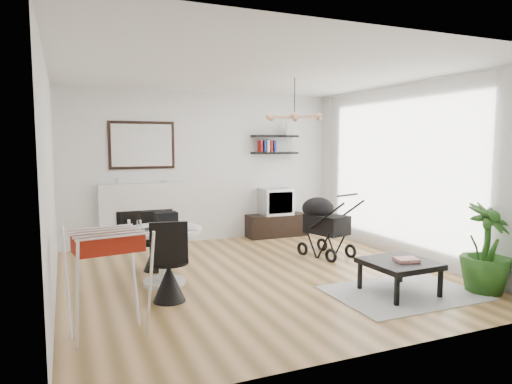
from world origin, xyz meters
name	(u,v)px	position (x,y,z in m)	size (l,w,h in m)	color
floor	(257,276)	(0.00, 0.00, 0.00)	(5.00, 5.00, 0.00)	olive
ceiling	(257,72)	(0.00, 0.00, 2.70)	(5.00, 5.00, 0.00)	white
wall_back	(204,167)	(0.00, 2.50, 1.35)	(5.00, 5.00, 0.00)	white
wall_left	(50,182)	(-2.50, 0.00, 1.35)	(5.00, 5.00, 0.00)	white
wall_right	(407,172)	(2.50, 0.00, 1.35)	(5.00, 5.00, 0.00)	white
sheer_curtain	(393,171)	(2.40, 0.20, 1.35)	(0.04, 3.60, 2.60)	white
fireplace	(144,207)	(-1.10, 2.42, 0.69)	(1.50, 0.17, 2.16)	white
shelf_lower	(275,153)	(1.37, 2.37, 1.60)	(0.90, 0.25, 0.04)	black
shelf_upper	(275,136)	(1.37, 2.37, 1.92)	(0.90, 0.25, 0.04)	black
pendant_lamp	(294,117)	(0.70, 0.30, 2.15)	(0.90, 0.90, 0.10)	tan
tv_console	(276,225)	(1.37, 2.29, 0.22)	(1.15, 0.40, 0.43)	black
crt_tv	(275,201)	(1.35, 2.29, 0.68)	(0.58, 0.50, 0.50)	#B0B0B2
dining_table	(164,248)	(-1.24, 0.11, 0.47)	(0.98, 0.98, 0.72)	white
laptop	(155,229)	(-1.35, 0.06, 0.73)	(0.30, 0.20, 0.02)	black
black_bag	(166,219)	(-1.15, 0.35, 0.80)	(0.28, 0.17, 0.17)	black
newspaper	(182,229)	(-1.03, -0.03, 0.72)	(0.34, 0.28, 0.01)	silver
drinking_glass	(139,224)	(-1.51, 0.26, 0.77)	(0.06, 0.06, 0.10)	white
chair_far	(154,252)	(-1.23, 0.81, 0.26)	(0.39, 0.41, 0.82)	black
chair_near	(169,276)	(-1.31, -0.55, 0.30)	(0.46, 0.48, 0.94)	black
drying_rack	(108,281)	(-2.02, -1.28, 0.53)	(0.76, 0.72, 1.00)	white
stroller	(324,228)	(1.42, 0.63, 0.45)	(0.74, 0.94, 1.04)	black
rug	(403,293)	(1.31, -1.35, 0.01)	(1.70, 1.23, 0.01)	#A7A7A7
coffee_table	(399,264)	(1.25, -1.34, 0.35)	(0.78, 0.78, 0.39)	black
magazines	(406,260)	(1.32, -1.38, 0.42)	(0.26, 0.20, 0.04)	red
potted_plant	(486,248)	(2.25, -1.69, 0.53)	(0.60, 0.60, 1.06)	#255618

